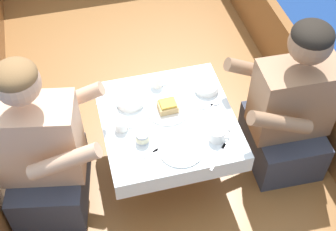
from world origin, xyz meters
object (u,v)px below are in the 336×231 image
(person_port, at_px, (42,154))
(coffee_cup_starboard, at_px, (122,125))
(tin_can, at_px, (142,137))
(coffee_cup_port, at_px, (158,81))
(coffee_cup_center, at_px, (217,134))
(person_starboard, at_px, (289,112))
(sandwich, at_px, (168,106))

(person_port, distance_m, coffee_cup_starboard, 0.40)
(coffee_cup_starboard, distance_m, tin_can, 0.13)
(coffee_cup_port, xyz_separation_m, coffee_cup_center, (0.19, -0.42, -0.00))
(coffee_cup_port, relative_size, tin_can, 1.36)
(person_starboard, xyz_separation_m, tin_can, (-0.78, -0.03, 0.07))
(sandwich, relative_size, coffee_cup_center, 0.90)
(person_port, xyz_separation_m, person_starboard, (1.26, -0.04, -0.00))
(sandwich, height_order, coffee_cup_port, coffee_cup_port)
(coffee_cup_starboard, bearing_deg, coffee_cup_center, -21.91)
(tin_can, bearing_deg, coffee_cup_starboard, 129.57)
(sandwich, bearing_deg, person_starboard, -11.49)
(person_starboard, distance_m, coffee_cup_center, 0.45)
(person_port, bearing_deg, tin_can, 2.41)
(person_starboard, height_order, tin_can, person_starboard)
(tin_can, bearing_deg, sandwich, 44.27)
(coffee_cup_port, height_order, coffee_cup_center, same)
(coffee_cup_port, xyz_separation_m, tin_can, (-0.16, -0.35, -0.01))
(person_port, relative_size, coffee_cup_port, 10.48)
(person_port, distance_m, sandwich, 0.65)
(coffee_cup_starboard, bearing_deg, person_port, -176.27)
(coffee_cup_starboard, relative_size, coffee_cup_center, 0.86)
(coffee_cup_starboard, xyz_separation_m, coffee_cup_center, (0.43, -0.17, 0.00))
(person_starboard, bearing_deg, coffee_cup_port, -24.49)
(coffee_cup_port, height_order, coffee_cup_starboard, coffee_cup_port)
(person_starboard, height_order, coffee_cup_port, person_starboard)
(person_port, height_order, person_starboard, person_port)
(person_starboard, distance_m, tin_can, 0.79)
(coffee_cup_port, bearing_deg, person_starboard, -26.66)
(person_port, distance_m, coffee_cup_port, 0.69)
(coffee_cup_center, bearing_deg, person_port, 169.88)
(coffee_cup_port, bearing_deg, coffee_cup_starboard, -133.95)
(person_port, xyz_separation_m, coffee_cup_starboard, (0.39, 0.03, 0.07))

